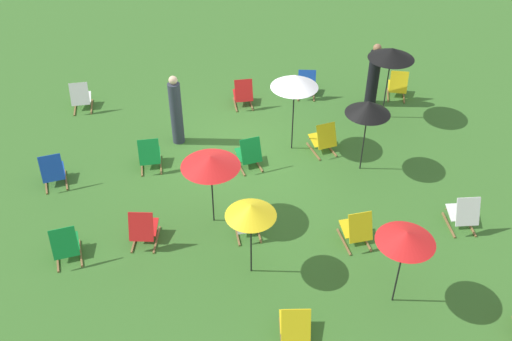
{
  "coord_description": "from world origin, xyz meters",
  "views": [
    {
      "loc": [
        1.06,
        11.1,
        8.17
      ],
      "look_at": [
        0.0,
        1.2,
        0.5
      ],
      "focal_mm": 40.09,
      "sensor_mm": 36.0,
      "label": 1
    }
  ],
  "objects": [
    {
      "name": "ground_plane",
      "position": [
        0.0,
        0.0,
        0.0
      ],
      "size": [
        40.0,
        40.0,
        0.0
      ],
      "primitive_type": "plane",
      "color": "#386B28"
    },
    {
      "name": "deckchair_0",
      "position": [
        2.38,
        0.17,
        0.37
      ],
      "size": [
        0.52,
        0.79,
        0.83
      ],
      "rotation": [
        0.0,
        0.0,
        0.06
      ],
      "color": "olive",
      "rests_on": "ground"
    },
    {
      "name": "deckchair_1",
      "position": [
        4.32,
        -2.68,
        0.37
      ],
      "size": [
        0.53,
        0.79,
        0.83
      ],
      "rotation": [
        0.0,
        0.0,
        0.08
      ],
      "color": "olive",
      "rests_on": "ground"
    },
    {
      "name": "deckchair_2",
      "position": [
        -1.84,
        -2.75,
        0.37
      ],
      "size": [
        0.58,
        0.82,
        0.83
      ],
      "rotation": [
        0.0,
        0.0,
        -0.15
      ],
      "color": "olive",
      "rests_on": "ground"
    },
    {
      "name": "deckchair_3",
      "position": [
        0.08,
        0.38,
        0.37
      ],
      "size": [
        0.64,
        0.85,
        0.83
      ],
      "rotation": [
        0.0,
        0.0,
        0.24
      ],
      "color": "olive",
      "rests_on": "ground"
    },
    {
      "name": "deckchair_4",
      "position": [
        2.4,
        2.67,
        0.37
      ],
      "size": [
        0.58,
        0.82,
        0.83
      ],
      "rotation": [
        0.0,
        0.0,
        -0.14
      ],
      "color": "olive",
      "rests_on": "ground"
    },
    {
      "name": "deckchair_6",
      "position": [
        4.51,
        0.56,
        0.37
      ],
      "size": [
        0.64,
        0.85,
        0.83
      ],
      "rotation": [
        0.0,
        0.0,
        0.23
      ],
      "color": "olive",
      "rests_on": "ground"
    },
    {
      "name": "deckchair_7",
      "position": [
        -1.77,
        -0.04,
        0.37
      ],
      "size": [
        0.65,
        0.85,
        0.83
      ],
      "rotation": [
        0.0,
        0.0,
        0.25
      ],
      "color": "olive",
      "rests_on": "ground"
    },
    {
      "name": "deckchair_8",
      "position": [
        3.86,
        2.96,
        0.37
      ],
      "size": [
        0.62,
        0.84,
        0.83
      ],
      "rotation": [
        0.0,
        0.0,
        0.21
      ],
      "color": "olive",
      "rests_on": "ground"
    },
    {
      "name": "deckchair_9",
      "position": [
        -0.03,
        -2.4,
        0.37
      ],
      "size": [
        0.51,
        0.78,
        0.83
      ],
      "rotation": [
        0.0,
        0.0,
        0.05
      ],
      "color": "olive",
      "rests_on": "ground"
    },
    {
      "name": "deckchair_10",
      "position": [
        0.33,
        2.65,
        0.37
      ],
      "size": [
        0.53,
        0.79,
        0.83
      ],
      "rotation": [
        0.0,
        0.0,
        0.08
      ],
      "color": "olive",
      "rests_on": "ground"
    },
    {
      "name": "deckchair_12",
      "position": [
        -0.21,
        5.28,
        0.37
      ],
      "size": [
        0.54,
        0.8,
        0.83
      ],
      "rotation": [
        0.0,
        0.0,
        -0.09
      ],
      "color": "olive",
      "rests_on": "ground"
    },
    {
      "name": "deckchair_13",
      "position": [
        -1.8,
        3.13,
        0.37
      ],
      "size": [
        0.57,
        0.82,
        0.83
      ],
      "rotation": [
        0.0,
        0.0,
        0.13
      ],
      "color": "olive",
      "rests_on": "ground"
    },
    {
      "name": "deckchair_14",
      "position": [
        -4.35,
        -2.4,
        0.37
      ],
      "size": [
        0.66,
        0.86,
        0.83
      ],
      "rotation": [
        0.0,
        0.0,
        -0.27
      ],
      "color": "olive",
      "rests_on": "ground"
    },
    {
      "name": "deckchair_15",
      "position": [
        -4.08,
        2.92,
        0.37
      ],
      "size": [
        0.5,
        0.78,
        0.83
      ],
      "rotation": [
        0.0,
        0.0,
        -0.03
      ],
      "color": "olive",
      "rests_on": "ground"
    },
    {
      "name": "umbrella_0",
      "position": [
        -2.12,
        4.64,
        1.58
      ],
      "size": [
        1.0,
        1.0,
        1.69
      ],
      "color": "black",
      "rests_on": "ground"
    },
    {
      "name": "umbrella_1",
      "position": [
        0.36,
        3.66,
        1.53
      ],
      "size": [
        0.92,
        0.92,
        1.66
      ],
      "color": "black",
      "rests_on": "ground"
    },
    {
      "name": "umbrella_2",
      "position": [
        -1.04,
        -0.26,
        1.86
      ],
      "size": [
        1.1,
        1.1,
        2.02
      ],
      "color": "black",
      "rests_on": "ground"
    },
    {
      "name": "umbrella_3",
      "position": [
        -2.52,
        0.73,
        1.67
      ],
      "size": [
        1.01,
        1.01,
        1.82
      ],
      "color": "black",
      "rests_on": "ground"
    },
    {
      "name": "umbrella_4",
      "position": [
        -3.66,
        -1.43,
        1.85
      ],
      "size": [
        1.16,
        1.16,
        1.99
      ],
      "color": "black",
      "rests_on": "ground"
    },
    {
      "name": "umbrella_5",
      "position": [
        0.99,
        2.17,
        1.54
      ],
      "size": [
        1.19,
        1.19,
        1.67
      ],
      "color": "black",
      "rests_on": "ground"
    },
    {
      "name": "person_0",
      "position": [
        -3.52,
        -2.14,
        0.84
      ],
      "size": [
        0.42,
        0.42,
        1.77
      ],
      "rotation": [
        0.0,
        0.0,
        5.15
      ],
      "color": "black",
      "rests_on": "ground"
    },
    {
      "name": "person_1",
      "position": [
        1.73,
        -0.85,
        0.87
      ],
      "size": [
        0.35,
        0.35,
        1.83
      ],
      "rotation": [
        0.0,
        0.0,
        1.75
      ],
      "color": "#333847",
      "rests_on": "ground"
    }
  ]
}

